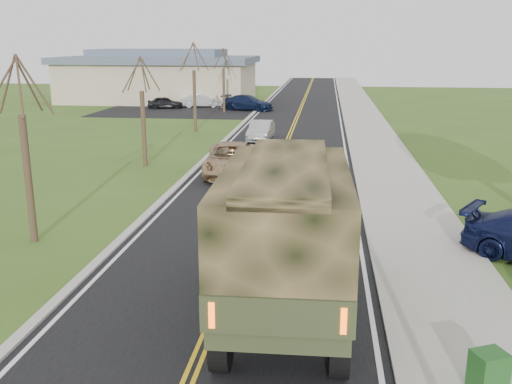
% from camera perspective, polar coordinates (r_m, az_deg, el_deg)
% --- Properties ---
extents(road, '(8.00, 120.00, 0.01)m').
position_cam_1_polar(road, '(47.40, 3.92, 6.97)').
color(road, black).
rests_on(road, ground).
extents(curb_right, '(0.30, 120.00, 0.12)m').
position_cam_1_polar(curb_right, '(47.36, 8.98, 6.89)').
color(curb_right, '#9E998E').
rests_on(curb_right, ground).
extents(sidewalk_right, '(3.20, 120.00, 0.10)m').
position_cam_1_polar(sidewalk_right, '(47.45, 11.10, 6.79)').
color(sidewalk_right, '#9E998E').
rests_on(sidewalk_right, ground).
extents(curb_left, '(0.30, 120.00, 0.10)m').
position_cam_1_polar(curb_left, '(47.79, -1.09, 7.12)').
color(curb_left, '#9E998E').
rests_on(curb_left, ground).
extents(bare_tree_a, '(1.93, 2.26, 6.08)m').
position_cam_1_polar(bare_tree_a, '(19.76, -21.96, 2.62)').
color(bare_tree_a, '#38281C').
rests_on(bare_tree_a, ground).
extents(bare_tree_b, '(1.83, 2.14, 5.73)m').
position_cam_1_polar(bare_tree_b, '(30.68, -11.22, 7.11)').
color(bare_tree_b, '#38281C').
rests_on(bare_tree_b, ground).
extents(bare_tree_c, '(2.04, 2.39, 6.42)m').
position_cam_1_polar(bare_tree_c, '(42.15, -6.17, 9.74)').
color(bare_tree_c, '#38281C').
rests_on(bare_tree_c, ground).
extents(bare_tree_d, '(1.88, 2.20, 5.91)m').
position_cam_1_polar(bare_tree_d, '(53.89, -3.25, 10.64)').
color(bare_tree_d, '#38281C').
rests_on(bare_tree_d, ground).
extents(commercial_building, '(25.50, 21.50, 5.65)m').
position_cam_1_polar(commercial_building, '(65.64, -9.58, 11.32)').
color(commercial_building, tan).
rests_on(commercial_building, ground).
extents(military_truck, '(2.93, 7.92, 3.91)m').
position_cam_1_polar(military_truck, '(13.50, 3.07, -3.30)').
color(military_truck, black).
rests_on(military_truck, ground).
extents(suv_champagne, '(3.11, 5.80, 1.55)m').
position_cam_1_polar(suv_champagne, '(28.36, -2.43, 3.28)').
color(suv_champagne, tan).
rests_on(suv_champagne, ground).
extents(sedan_silver, '(1.55, 4.06, 1.32)m').
position_cam_1_polar(sedan_silver, '(38.31, 0.48, 6.13)').
color(sedan_silver, '#B1B0B5').
rests_on(sedan_silver, ground).
extents(utility_box_near, '(0.75, 0.70, 0.80)m').
position_cam_1_polar(utility_box_near, '(11.89, 22.23, -16.31)').
color(utility_box_near, '#1B4C1B').
rests_on(utility_box_near, sidewalk_right).
extents(lot_car_dark, '(3.74, 2.27, 1.19)m').
position_cam_1_polar(lot_car_dark, '(57.89, -9.08, 8.83)').
color(lot_car_dark, black).
rests_on(lot_car_dark, ground).
extents(lot_car_silver, '(4.31, 2.10, 1.36)m').
position_cam_1_polar(lot_car_silver, '(58.54, -5.45, 9.09)').
color(lot_car_silver, '#AFAFB4').
rests_on(lot_car_silver, ground).
extents(lot_car_navy, '(5.39, 3.35, 1.46)m').
position_cam_1_polar(lot_car_navy, '(55.66, -0.81, 8.91)').
color(lot_car_navy, '#0E1936').
rests_on(lot_car_navy, ground).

